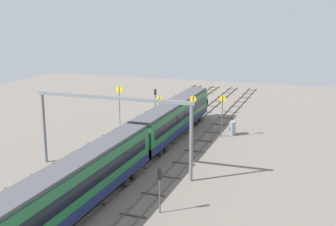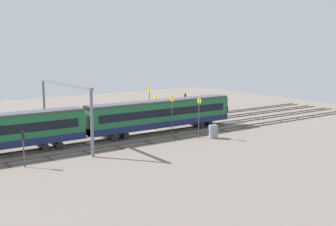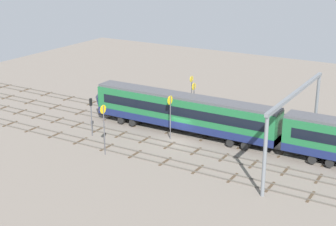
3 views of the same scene
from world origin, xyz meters
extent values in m
plane|color=slate|center=(0.00, 0.00, 0.00)|extent=(102.30, 102.30, 0.00)
cube|color=#59544C|center=(0.00, -7.06, 0.08)|extent=(86.30, 0.07, 0.16)
cube|color=#59544C|center=(0.00, -5.63, 0.08)|extent=(86.30, 0.07, 0.16)
cube|color=#473828|center=(-22.71, -6.35, 0.04)|extent=(0.24, 2.40, 0.08)
cube|color=#473828|center=(-18.17, -6.35, 0.04)|extent=(0.24, 2.40, 0.08)
cube|color=#473828|center=(-13.63, -6.35, 0.04)|extent=(0.24, 2.40, 0.08)
cube|color=#473828|center=(-9.08, -6.35, 0.04)|extent=(0.24, 2.40, 0.08)
cube|color=#473828|center=(-4.54, -6.35, 0.04)|extent=(0.24, 2.40, 0.08)
cube|color=#473828|center=(0.00, -6.35, 0.04)|extent=(0.24, 2.40, 0.08)
cube|color=#473828|center=(4.54, -6.35, 0.04)|extent=(0.24, 2.40, 0.08)
cube|color=#473828|center=(9.08, -6.35, 0.04)|extent=(0.24, 2.40, 0.08)
cube|color=#473828|center=(13.63, -6.35, 0.04)|extent=(0.24, 2.40, 0.08)
cube|color=#473828|center=(18.17, -6.35, 0.04)|extent=(0.24, 2.40, 0.08)
cube|color=#473828|center=(22.71, -6.35, 0.04)|extent=(0.24, 2.40, 0.08)
cube|color=#473828|center=(27.25, -6.35, 0.04)|extent=(0.24, 2.40, 0.08)
cube|color=#473828|center=(31.80, -6.35, 0.04)|extent=(0.24, 2.40, 0.08)
cube|color=#473828|center=(36.34, -6.35, 0.04)|extent=(0.24, 2.40, 0.08)
cube|color=#473828|center=(40.88, -6.35, 0.04)|extent=(0.24, 2.40, 0.08)
cube|color=#59544C|center=(0.00, -2.83, 0.08)|extent=(86.30, 0.07, 0.16)
cube|color=#59544C|center=(0.00, -1.40, 0.08)|extent=(86.30, 0.07, 0.16)
cube|color=#473828|center=(-21.58, -2.12, 0.04)|extent=(0.24, 2.40, 0.08)
cube|color=#473828|center=(-16.78, -2.12, 0.04)|extent=(0.24, 2.40, 0.08)
cube|color=#473828|center=(-11.99, -2.12, 0.04)|extent=(0.24, 2.40, 0.08)
cube|color=#473828|center=(-7.19, -2.12, 0.04)|extent=(0.24, 2.40, 0.08)
cube|color=#473828|center=(-2.40, -2.12, 0.04)|extent=(0.24, 2.40, 0.08)
cube|color=#473828|center=(2.40, -2.12, 0.04)|extent=(0.24, 2.40, 0.08)
cube|color=#473828|center=(7.19, -2.12, 0.04)|extent=(0.24, 2.40, 0.08)
cube|color=#473828|center=(11.99, -2.12, 0.04)|extent=(0.24, 2.40, 0.08)
cube|color=#473828|center=(16.78, -2.12, 0.04)|extent=(0.24, 2.40, 0.08)
cube|color=#473828|center=(21.58, -2.12, 0.04)|extent=(0.24, 2.40, 0.08)
cube|color=#473828|center=(26.37, -2.12, 0.04)|extent=(0.24, 2.40, 0.08)
cube|color=#473828|center=(31.17, -2.12, 0.04)|extent=(0.24, 2.40, 0.08)
cube|color=#473828|center=(35.96, -2.12, 0.04)|extent=(0.24, 2.40, 0.08)
cube|color=#473828|center=(40.76, -2.12, 0.04)|extent=(0.24, 2.40, 0.08)
cube|color=#59544C|center=(0.00, 1.40, 0.08)|extent=(86.30, 0.07, 0.16)
cube|color=#59544C|center=(0.00, 2.83, 0.08)|extent=(86.30, 0.07, 0.16)
cube|color=#473828|center=(-27.62, 2.12, 0.04)|extent=(0.24, 2.40, 0.08)
cube|color=#473828|center=(-24.17, 2.12, 0.04)|extent=(0.24, 2.40, 0.08)
cube|color=#473828|center=(-20.71, 2.12, 0.04)|extent=(0.24, 2.40, 0.08)
cube|color=#473828|center=(-17.26, 2.12, 0.04)|extent=(0.24, 2.40, 0.08)
cube|color=#473828|center=(-13.81, 2.12, 0.04)|extent=(0.24, 2.40, 0.08)
cube|color=#473828|center=(-10.36, 2.12, 0.04)|extent=(0.24, 2.40, 0.08)
cube|color=#473828|center=(-6.90, 2.12, 0.04)|extent=(0.24, 2.40, 0.08)
cube|color=#473828|center=(-3.45, 2.12, 0.04)|extent=(0.24, 2.40, 0.08)
cube|color=#473828|center=(0.00, 2.12, 0.04)|extent=(0.24, 2.40, 0.08)
cube|color=#473828|center=(3.45, 2.12, 0.04)|extent=(0.24, 2.40, 0.08)
cube|color=#473828|center=(6.90, 2.12, 0.04)|extent=(0.24, 2.40, 0.08)
cube|color=#473828|center=(10.36, 2.12, 0.04)|extent=(0.24, 2.40, 0.08)
cube|color=#473828|center=(13.81, 2.12, 0.04)|extent=(0.24, 2.40, 0.08)
cube|color=#473828|center=(17.26, 2.12, 0.04)|extent=(0.24, 2.40, 0.08)
cube|color=#473828|center=(20.71, 2.12, 0.04)|extent=(0.24, 2.40, 0.08)
cube|color=#473828|center=(24.17, 2.12, 0.04)|extent=(0.24, 2.40, 0.08)
cube|color=#473828|center=(27.62, 2.12, 0.04)|extent=(0.24, 2.40, 0.08)
cube|color=#473828|center=(31.07, 2.12, 0.04)|extent=(0.24, 2.40, 0.08)
cube|color=#473828|center=(34.52, 2.12, 0.04)|extent=(0.24, 2.40, 0.08)
cube|color=#473828|center=(37.97, 2.12, 0.04)|extent=(0.24, 2.40, 0.08)
cube|color=#473828|center=(41.43, 2.12, 0.04)|extent=(0.24, 2.40, 0.08)
cube|color=#59544C|center=(0.00, 5.63, 0.08)|extent=(86.30, 0.07, 0.16)
cube|color=#59544C|center=(0.00, 7.06, 0.08)|extent=(86.30, 0.07, 0.16)
cube|color=#473828|center=(-21.58, 6.35, 0.04)|extent=(0.24, 2.40, 0.08)
cube|color=#473828|center=(-17.65, 6.35, 0.04)|extent=(0.24, 2.40, 0.08)
cube|color=#473828|center=(-13.73, 6.35, 0.04)|extent=(0.24, 2.40, 0.08)
cube|color=#473828|center=(-9.81, 6.35, 0.04)|extent=(0.24, 2.40, 0.08)
cube|color=#473828|center=(-5.88, 6.35, 0.04)|extent=(0.24, 2.40, 0.08)
cube|color=#473828|center=(-1.96, 6.35, 0.04)|extent=(0.24, 2.40, 0.08)
cube|color=#473828|center=(1.96, 6.35, 0.04)|extent=(0.24, 2.40, 0.08)
cube|color=#473828|center=(5.88, 6.35, 0.04)|extent=(0.24, 2.40, 0.08)
cube|color=#473828|center=(9.81, 6.35, 0.04)|extent=(0.24, 2.40, 0.08)
cube|color=#473828|center=(13.73, 6.35, 0.04)|extent=(0.24, 2.40, 0.08)
cube|color=#473828|center=(17.65, 6.35, 0.04)|extent=(0.24, 2.40, 0.08)
cube|color=#473828|center=(21.58, 6.35, 0.04)|extent=(0.24, 2.40, 0.08)
cube|color=#473828|center=(25.50, 6.35, 0.04)|extent=(0.24, 2.40, 0.08)
cube|color=#473828|center=(29.42, 6.35, 0.04)|extent=(0.24, 2.40, 0.08)
cube|color=#473828|center=(33.35, 6.35, 0.04)|extent=(0.24, 2.40, 0.08)
cube|color=#473828|center=(37.27, 6.35, 0.04)|extent=(0.24, 2.40, 0.08)
cube|color=#473828|center=(41.19, 6.35, 0.04)|extent=(0.24, 2.40, 0.08)
cube|color=#1E6638|center=(0.49, -2.12, 2.86)|extent=(24.00, 2.90, 3.60)
cube|color=navy|center=(0.49, -2.12, 1.51)|extent=(24.00, 2.94, 0.90)
cube|color=#4C4C51|center=(0.49, -2.12, 4.81)|extent=(24.00, 2.50, 0.30)
cube|color=black|center=(0.49, -3.58, 3.29)|extent=(22.00, 0.04, 1.10)
cube|color=black|center=(0.49, -0.66, 3.29)|extent=(22.00, 0.04, 1.10)
cylinder|color=black|center=(-8.09, -2.12, 0.61)|extent=(0.90, 2.70, 0.90)
cylinder|color=black|center=(-6.29, -2.12, 0.61)|extent=(0.90, 2.70, 0.90)
cylinder|color=black|center=(7.27, -2.12, 0.61)|extent=(0.90, 2.70, 0.90)
cylinder|color=black|center=(9.07, -2.12, 0.61)|extent=(0.90, 2.70, 0.90)
cube|color=#1E6638|center=(-24.31, -2.12, 2.86)|extent=(24.00, 2.90, 3.60)
cube|color=navy|center=(-24.31, -2.12, 1.51)|extent=(24.00, 2.94, 0.90)
cube|color=#4C4C51|center=(-24.31, -2.12, 4.81)|extent=(24.00, 2.50, 0.30)
cube|color=black|center=(-24.31, -3.58, 3.29)|extent=(22.00, 0.04, 1.10)
cube|color=black|center=(-24.31, -0.66, 3.29)|extent=(22.00, 0.04, 1.10)
cylinder|color=black|center=(-17.53, -2.12, 0.61)|extent=(0.90, 2.70, 0.90)
cylinder|color=black|center=(-15.73, -2.12, 0.61)|extent=(0.90, 2.70, 0.90)
cone|color=navy|center=(13.29, -2.12, 2.68)|extent=(1.60, 3.24, 3.24)
cylinder|color=slate|center=(-13.72, -8.66, 3.88)|extent=(0.36, 0.36, 7.76)
cylinder|color=slate|center=(-13.72, 8.38, 3.88)|extent=(0.36, 0.36, 7.76)
cube|color=slate|center=(-13.72, -0.14, 7.93)|extent=(0.40, 17.64, 0.35)
cylinder|color=#4C4C51|center=(2.66, -8.14, 2.84)|extent=(0.12, 0.12, 5.69)
cylinder|color=yellow|center=(2.70, -8.14, 5.32)|extent=(0.05, 0.83, 0.83)
cube|color=black|center=(2.73, -8.14, 5.32)|extent=(0.02, 0.37, 0.12)
cylinder|color=#4C4C51|center=(0.49, -4.70, 2.91)|extent=(0.12, 0.12, 5.82)
cylinder|color=yellow|center=(0.53, -4.70, 5.42)|extent=(0.05, 0.90, 0.90)
cube|color=black|center=(0.56, -4.70, 5.42)|extent=(0.02, 0.41, 0.12)
cylinder|color=#4C4C51|center=(4.75, 8.08, 2.86)|extent=(0.12, 0.12, 5.73)
cylinder|color=yellow|center=(4.79, 8.08, 5.29)|extent=(0.05, 0.97, 0.97)
cube|color=black|center=(4.82, 8.08, 5.29)|extent=(0.02, 0.44, 0.12)
cylinder|color=#4C4C51|center=(1.01, 0.22, 2.67)|extent=(0.12, 0.12, 5.34)
cylinder|color=yellow|center=(1.05, 0.22, 4.86)|extent=(0.05, 1.07, 1.07)
cube|color=black|center=(1.08, 0.22, 4.86)|extent=(0.02, 0.48, 0.12)
cylinder|color=#4C4C51|center=(-21.41, -8.23, 1.51)|extent=(0.14, 0.14, 3.02)
cube|color=black|center=(-21.41, -8.23, 3.47)|extent=(0.20, 0.32, 0.90)
sphere|color=green|center=(-21.30, -8.23, 3.67)|extent=(0.20, 0.20, 0.20)
sphere|color=#262626|center=(-21.30, -8.23, 3.27)|extent=(0.20, 0.20, 0.20)
cylinder|color=#4C4C51|center=(9.71, 4.18, 1.92)|extent=(0.14, 0.14, 3.85)
cube|color=black|center=(9.71, 4.18, 4.30)|extent=(0.20, 0.32, 0.90)
sphere|color=yellow|center=(9.82, 4.18, 4.50)|extent=(0.20, 0.20, 0.20)
sphere|color=#262626|center=(9.82, 4.18, 4.10)|extent=(0.20, 0.20, 0.20)
cube|color=gray|center=(4.34, -9.31, 0.95)|extent=(1.15, 0.65, 1.89)
cube|color=#333333|center=(4.92, -9.31, 1.23)|extent=(0.02, 0.46, 0.24)
camera|label=1|loc=(-52.48, -19.96, 16.31)|focal=45.83mm
camera|label=2|loc=(-32.46, -50.60, 12.46)|focal=42.58mm
camera|label=3|loc=(-27.93, 49.29, 22.21)|focal=54.50mm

